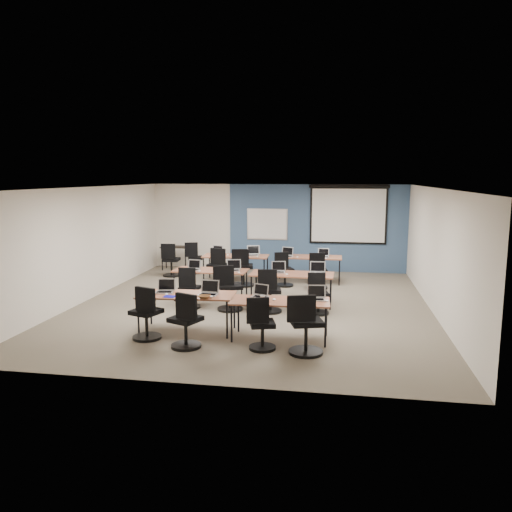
% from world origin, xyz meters
% --- Properties ---
extents(floor, '(8.00, 9.00, 0.02)m').
position_xyz_m(floor, '(0.00, 0.00, 0.00)').
color(floor, '#6B6354').
rests_on(floor, ground).
extents(ceiling, '(8.00, 9.00, 0.02)m').
position_xyz_m(ceiling, '(0.00, 0.00, 2.70)').
color(ceiling, white).
rests_on(ceiling, ground).
extents(wall_back, '(8.00, 0.04, 2.70)m').
position_xyz_m(wall_back, '(0.00, 4.50, 1.35)').
color(wall_back, beige).
rests_on(wall_back, ground).
extents(wall_front, '(8.00, 0.04, 2.70)m').
position_xyz_m(wall_front, '(0.00, -4.50, 1.35)').
color(wall_front, beige).
rests_on(wall_front, ground).
extents(wall_left, '(0.04, 9.00, 2.70)m').
position_xyz_m(wall_left, '(-4.00, 0.00, 1.35)').
color(wall_left, beige).
rests_on(wall_left, ground).
extents(wall_right, '(0.04, 9.00, 2.70)m').
position_xyz_m(wall_right, '(4.00, 0.00, 1.35)').
color(wall_right, beige).
rests_on(wall_right, ground).
extents(blue_accent_panel, '(5.50, 0.04, 2.70)m').
position_xyz_m(blue_accent_panel, '(1.25, 4.47, 1.35)').
color(blue_accent_panel, '#3D5977').
rests_on(blue_accent_panel, wall_back).
extents(whiteboard, '(1.28, 0.03, 0.98)m').
position_xyz_m(whiteboard, '(-0.30, 4.43, 1.45)').
color(whiteboard, silver).
rests_on(whiteboard, wall_back).
extents(projector_screen, '(2.40, 0.10, 1.82)m').
position_xyz_m(projector_screen, '(2.20, 4.41, 1.89)').
color(projector_screen, black).
rests_on(projector_screen, wall_back).
extents(training_table_front_left, '(1.83, 0.76, 0.73)m').
position_xyz_m(training_table_front_left, '(-0.91, -2.12, 0.69)').
color(training_table_front_left, '#A4713E').
rests_on(training_table_front_left, floor).
extents(training_table_front_right, '(1.79, 0.74, 0.73)m').
position_xyz_m(training_table_front_right, '(0.91, -2.31, 0.68)').
color(training_table_front_right, '#975D2E').
rests_on(training_table_front_right, floor).
extents(training_table_mid_left, '(1.76, 0.73, 0.73)m').
position_xyz_m(training_table_mid_left, '(-1.08, 0.36, 0.68)').
color(training_table_mid_left, '#A56D2B').
rests_on(training_table_mid_left, floor).
extents(training_table_mid_right, '(1.91, 0.80, 0.73)m').
position_xyz_m(training_table_mid_right, '(0.89, 0.23, 0.69)').
color(training_table_mid_right, '#A46C32').
rests_on(training_table_mid_right, floor).
extents(training_table_back_left, '(1.84, 0.77, 0.73)m').
position_xyz_m(training_table_back_left, '(-0.93, 2.58, 0.69)').
color(training_table_back_left, olive).
rests_on(training_table_back_left, floor).
extents(training_table_back_right, '(1.84, 0.77, 0.73)m').
position_xyz_m(training_table_back_right, '(1.11, 2.76, 0.69)').
color(training_table_back_right, '#A6703F').
rests_on(training_table_back_right, floor).
extents(laptop_0, '(0.33, 0.28, 0.25)m').
position_xyz_m(laptop_0, '(-1.36, -2.04, 0.79)').
color(laptop_0, '#BBBBC3').
rests_on(laptop_0, training_table_front_left).
extents(mouse_0, '(0.08, 0.11, 0.03)m').
position_xyz_m(mouse_0, '(-1.26, -2.24, 0.74)').
color(mouse_0, white).
rests_on(mouse_0, training_table_front_left).
extents(task_chair_0, '(0.55, 0.53, 1.01)m').
position_xyz_m(task_chair_0, '(-1.49, -2.73, 0.42)').
color(task_chair_0, black).
rests_on(task_chair_0, floor).
extents(laptop_1, '(0.35, 0.30, 0.27)m').
position_xyz_m(laptop_1, '(-0.48, -2.08, 0.80)').
color(laptop_1, '#BEBEC0').
rests_on(laptop_1, training_table_front_left).
extents(mouse_1, '(0.07, 0.10, 0.03)m').
position_xyz_m(mouse_1, '(-0.38, -2.28, 0.74)').
color(mouse_1, white).
rests_on(mouse_1, training_table_front_left).
extents(task_chair_1, '(0.56, 0.53, 1.01)m').
position_xyz_m(task_chair_1, '(-0.63, -3.06, 0.42)').
color(task_chair_1, black).
rests_on(task_chair_1, floor).
extents(laptop_2, '(0.30, 0.25, 0.23)m').
position_xyz_m(laptop_2, '(0.52, -2.11, 0.79)').
color(laptop_2, '#A3A2A8').
rests_on(laptop_2, training_table_front_right).
extents(mouse_2, '(0.07, 0.10, 0.04)m').
position_xyz_m(mouse_2, '(0.80, -2.31, 0.74)').
color(mouse_2, white).
rests_on(mouse_2, training_table_front_right).
extents(task_chair_2, '(0.47, 0.47, 0.95)m').
position_xyz_m(task_chair_2, '(0.66, -2.94, 0.39)').
color(task_chair_2, black).
rests_on(task_chair_2, floor).
extents(laptop_3, '(0.34, 0.29, 0.26)m').
position_xyz_m(laptop_3, '(1.55, -2.14, 0.79)').
color(laptop_3, '#ADACB5').
rests_on(laptop_3, training_table_front_right).
extents(mouse_3, '(0.07, 0.09, 0.03)m').
position_xyz_m(mouse_3, '(1.75, -2.24, 0.74)').
color(mouse_3, white).
rests_on(mouse_3, training_table_front_right).
extents(task_chair_3, '(0.59, 0.58, 1.06)m').
position_xyz_m(task_chair_3, '(1.41, -3.03, 0.44)').
color(task_chair_3, black).
rests_on(task_chair_3, floor).
extents(laptop_4, '(0.31, 0.26, 0.24)m').
position_xyz_m(laptop_4, '(-1.49, 0.30, 0.79)').
color(laptop_4, '#B5B5B7').
rests_on(laptop_4, training_table_mid_left).
extents(mouse_4, '(0.09, 0.11, 0.03)m').
position_xyz_m(mouse_4, '(-1.29, 0.11, 0.74)').
color(mouse_4, white).
rests_on(mouse_4, training_table_mid_left).
extents(task_chair_4, '(0.47, 0.47, 0.96)m').
position_xyz_m(task_chair_4, '(-1.36, -0.52, 0.39)').
color(task_chair_4, black).
rests_on(task_chair_4, floor).
extents(laptop_5, '(0.33, 0.28, 0.25)m').
position_xyz_m(laptop_5, '(-0.53, 0.36, 0.79)').
color(laptop_5, silver).
rests_on(laptop_5, training_table_mid_left).
extents(mouse_5, '(0.07, 0.10, 0.03)m').
position_xyz_m(mouse_5, '(-0.34, 0.10, 0.74)').
color(mouse_5, white).
rests_on(mouse_5, training_table_mid_left).
extents(task_chair_5, '(0.60, 0.57, 1.04)m').
position_xyz_m(task_chair_5, '(-0.44, -0.55, 0.43)').
color(task_chair_5, black).
rests_on(task_chair_5, floor).
extents(laptop_6, '(0.33, 0.28, 0.25)m').
position_xyz_m(laptop_6, '(0.55, 0.32, 0.79)').
color(laptop_6, silver).
rests_on(laptop_6, training_table_mid_right).
extents(mouse_6, '(0.07, 0.10, 0.03)m').
position_xyz_m(mouse_6, '(0.79, 0.07, 0.74)').
color(mouse_6, white).
rests_on(mouse_6, training_table_mid_right).
extents(task_chair_6, '(0.51, 0.51, 0.99)m').
position_xyz_m(task_chair_6, '(0.48, -0.57, 0.41)').
color(task_chair_6, black).
rests_on(task_chair_6, floor).
extents(laptop_7, '(0.35, 0.30, 0.27)m').
position_xyz_m(laptop_7, '(1.47, 0.34, 0.80)').
color(laptop_7, silver).
rests_on(laptop_7, training_table_mid_right).
extents(mouse_7, '(0.09, 0.11, 0.03)m').
position_xyz_m(mouse_7, '(1.61, 0.07, 0.74)').
color(mouse_7, white).
rests_on(mouse_7, training_table_mid_right).
extents(task_chair_7, '(0.46, 0.46, 0.95)m').
position_xyz_m(task_chair_7, '(1.52, -0.55, 0.39)').
color(task_chair_7, black).
rests_on(task_chair_7, floor).
extents(laptop_8, '(0.33, 0.28, 0.25)m').
position_xyz_m(laptop_8, '(-1.51, 2.72, 0.79)').
color(laptop_8, '#A7A7AE').
rests_on(laptop_8, training_table_back_left).
extents(mouse_8, '(0.08, 0.10, 0.03)m').
position_xyz_m(mouse_8, '(-1.15, 2.56, 0.74)').
color(mouse_8, white).
rests_on(mouse_8, training_table_back_left).
extents(task_chair_8, '(0.55, 0.55, 1.02)m').
position_xyz_m(task_chair_8, '(-1.33, 2.08, 0.42)').
color(task_chair_8, black).
rests_on(task_chair_8, floor).
extents(laptop_9, '(0.36, 0.30, 0.27)m').
position_xyz_m(laptop_9, '(-0.46, 2.70, 0.80)').
color(laptop_9, '#ABABAD').
rests_on(laptop_9, training_table_back_left).
extents(mouse_9, '(0.06, 0.10, 0.03)m').
position_xyz_m(mouse_9, '(-0.29, 2.47, 0.74)').
color(mouse_9, white).
rests_on(mouse_9, training_table_back_left).
extents(task_chair_9, '(0.57, 0.57, 1.04)m').
position_xyz_m(task_chair_9, '(-0.60, 1.93, 0.43)').
color(task_chair_9, black).
rests_on(task_chair_9, floor).
extents(laptop_10, '(0.33, 0.28, 0.25)m').
position_xyz_m(laptop_10, '(0.52, 2.67, 0.79)').
color(laptop_10, '#A0A0A8').
rests_on(laptop_10, training_table_back_right).
extents(mouse_10, '(0.08, 0.11, 0.03)m').
position_xyz_m(mouse_10, '(0.82, 2.56, 0.74)').
color(mouse_10, white).
rests_on(mouse_10, training_table_back_right).
extents(task_chair_10, '(0.50, 0.47, 0.95)m').
position_xyz_m(task_chair_10, '(0.50, 2.08, 0.39)').
color(task_chair_10, black).
rests_on(task_chair_10, floor).
extents(laptop_11, '(0.30, 0.26, 0.23)m').
position_xyz_m(laptop_11, '(1.52, 2.75, 0.79)').
color(laptop_11, '#BABAC0').
rests_on(laptop_11, training_table_back_right).
extents(mouse_11, '(0.06, 0.09, 0.03)m').
position_xyz_m(mouse_11, '(1.60, 2.46, 0.74)').
color(mouse_11, white).
rests_on(mouse_11, training_table_back_right).
extents(task_chair_11, '(0.50, 0.50, 0.99)m').
position_xyz_m(task_chair_11, '(1.41, 1.94, 0.41)').
color(task_chair_11, black).
rests_on(task_chair_11, floor).
extents(blue_mousepad, '(0.24, 0.21, 0.01)m').
position_xyz_m(blue_mousepad, '(-1.16, -2.37, 0.73)').
color(blue_mousepad, '#0B09A3').
rests_on(blue_mousepad, training_table_front_left).
extents(snack_bowl, '(0.26, 0.26, 0.06)m').
position_xyz_m(snack_bowl, '(-0.48, -2.39, 0.76)').
color(snack_bowl, olive).
rests_on(snack_bowl, training_table_front_left).
extents(snack_plate, '(0.19, 0.19, 0.01)m').
position_xyz_m(snack_plate, '(0.57, -2.30, 0.74)').
color(snack_plate, white).
rests_on(snack_plate, training_table_front_right).
extents(coffee_cup, '(0.09, 0.09, 0.07)m').
position_xyz_m(coffee_cup, '(0.60, -2.37, 0.78)').
color(coffee_cup, white).
rests_on(coffee_cup, snack_plate).
extents(utility_table, '(0.88, 0.49, 0.75)m').
position_xyz_m(utility_table, '(-3.17, 3.94, 0.65)').
color(utility_table, black).
rests_on(utility_table, floor).
extents(spare_chair_a, '(0.50, 0.48, 0.97)m').
position_xyz_m(spare_chair_a, '(-2.42, 3.48, 0.40)').
color(spare_chair_a, black).
rests_on(spare_chair_a, floor).
extents(spare_chair_b, '(0.52, 0.52, 1.00)m').
position_xyz_m(spare_chair_b, '(-2.97, 2.88, 0.41)').
color(spare_chair_b, black).
rests_on(spare_chair_b, floor).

